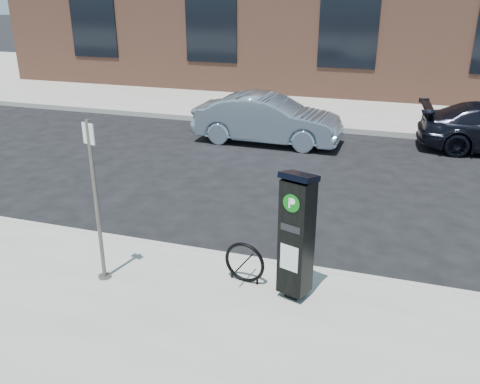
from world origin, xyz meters
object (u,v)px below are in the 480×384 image
at_px(parking_kiosk, 296,235).
at_px(sign_pole, 96,204).
at_px(car_silver, 267,119).
at_px(bike_rack, 245,263).

height_order(parking_kiosk, sign_pole, sign_pole).
distance_m(parking_kiosk, car_silver, 7.56).
distance_m(sign_pole, bike_rack, 2.11).
xyz_separation_m(parking_kiosk, bike_rack, (-0.72, 0.14, -0.60)).
xyz_separation_m(parking_kiosk, sign_pole, (-2.59, -0.36, 0.22)).
bearing_deg(sign_pole, bike_rack, 32.14).
bearing_deg(bike_rack, sign_pole, -156.25).
height_order(parking_kiosk, car_silver, parking_kiosk).
bearing_deg(car_silver, sign_pole, 178.47).
bearing_deg(sign_pole, car_silver, 104.87).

